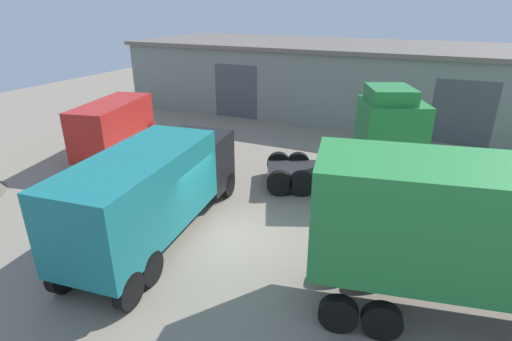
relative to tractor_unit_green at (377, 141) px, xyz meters
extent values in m
plane|color=gray|center=(-3.68, -6.43, -2.03)|extent=(60.00, 60.00, 0.00)
cube|color=gray|center=(-3.68, 12.57, 0.25)|extent=(31.82, 9.99, 4.55)
cube|color=#70665B|center=(-3.68, 12.57, 2.65)|extent=(32.32, 10.49, 0.25)
cube|color=#4C5156|center=(-10.68, 7.60, -0.23)|extent=(3.20, 0.08, 3.60)
cube|color=#4C5156|center=(3.32, 7.60, -0.23)|extent=(3.20, 0.08, 3.60)
cube|color=#28843D|center=(0.44, 0.17, 0.10)|extent=(3.19, 3.24, 3.18)
cube|color=#28843D|center=(0.25, 0.09, 1.97)|extent=(2.37, 2.59, 0.60)
cube|color=black|center=(1.51, 0.63, 0.73)|extent=(0.90, 1.96, 1.15)
cube|color=#232326|center=(-2.43, -1.06, -1.37)|extent=(4.33, 3.35, 0.24)
cylinder|color=#B2B2B7|center=(-2.28, 0.10, -1.54)|extent=(1.23, 0.95, 0.56)
cylinder|color=black|center=(0.56, 1.42, -1.49)|extent=(1.10, 0.70, 1.07)
cylinder|color=black|center=(1.42, -0.60, -1.49)|extent=(1.10, 0.70, 1.07)
cylinder|color=black|center=(-3.35, -0.25, -1.49)|extent=(1.10, 0.70, 1.07)
cylinder|color=black|center=(-2.49, -2.28, -1.49)|extent=(1.10, 0.70, 1.07)
cylinder|color=black|center=(-4.18, -0.61, -1.49)|extent=(1.10, 0.70, 1.07)
cylinder|color=black|center=(-3.31, -2.63, -1.49)|extent=(1.10, 0.70, 1.07)
cylinder|color=black|center=(1.26, -6.56, -1.55)|extent=(1.00, 0.49, 0.96)
cylinder|color=black|center=(1.71, -8.72, -1.55)|extent=(1.00, 0.49, 0.96)
cylinder|color=black|center=(0.28, -6.77, -1.55)|extent=(1.00, 0.49, 0.96)
cylinder|color=black|center=(0.73, -8.92, -1.55)|extent=(1.00, 0.49, 0.96)
cube|color=black|center=(-6.23, -4.16, -0.42)|extent=(2.62, 2.19, 2.20)
cube|color=black|center=(-6.34, -3.25, -0.03)|extent=(2.01, 0.33, 0.88)
cube|color=#197075|center=(-5.73, -8.12, -0.04)|extent=(3.14, 6.34, 2.46)
cylinder|color=black|center=(-7.32, -3.84, -1.52)|extent=(0.42, 1.04, 1.01)
cylinder|color=black|center=(-5.24, -3.58, -1.52)|extent=(0.42, 1.04, 1.01)
cylinder|color=black|center=(-6.59, -9.68, -1.52)|extent=(0.42, 1.04, 1.01)
cylinder|color=black|center=(-4.50, -9.42, -1.52)|extent=(0.42, 1.04, 1.01)
cylinder|color=black|center=(-6.46, -10.67, -1.52)|extent=(0.42, 1.04, 1.01)
cylinder|color=black|center=(-4.38, -10.41, -1.52)|extent=(0.42, 1.04, 1.01)
cube|color=red|center=(-12.80, -1.84, -0.44)|extent=(3.12, 5.39, 2.45)
cube|color=red|center=(-13.30, 0.29, -1.22)|extent=(2.15, 1.34, 0.90)
cube|color=black|center=(-13.21, -0.10, 0.05)|extent=(1.65, 0.47, 0.88)
cylinder|color=black|center=(-14.03, -0.35, -1.67)|extent=(0.46, 0.77, 0.72)
cylinder|color=black|center=(-12.37, 0.04, -1.67)|extent=(0.46, 0.77, 0.72)
cylinder|color=black|center=(-13.22, -3.72, -1.67)|extent=(0.46, 0.77, 0.72)
cylinder|color=black|center=(-11.57, -3.33, -1.67)|extent=(0.46, 0.77, 0.72)
camera|label=1|loc=(2.12, -16.53, 5.29)|focal=28.00mm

